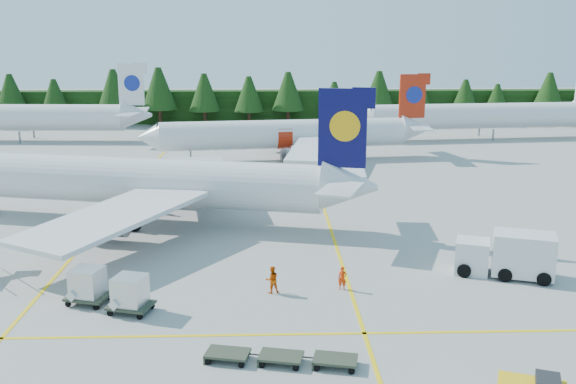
{
  "coord_description": "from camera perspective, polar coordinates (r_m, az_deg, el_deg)",
  "views": [
    {
      "loc": [
        0.73,
        -38.63,
        16.22
      ],
      "look_at": [
        2.33,
        12.88,
        3.5
      ],
      "focal_mm": 40.0,
      "sensor_mm": 36.0,
      "label": 1
    }
  ],
  "objects": [
    {
      "name": "ground",
      "position": [
        41.9,
        -2.67,
        -8.93
      ],
      "size": [
        320.0,
        320.0,
        0.0
      ],
      "primitive_type": "plane",
      "color": "#9A9A95",
      "rests_on": "ground"
    },
    {
      "name": "taxi_stripe_a",
      "position": [
        62.59,
        -15.33,
        -1.66
      ],
      "size": [
        0.25,
        120.0,
        0.01
      ],
      "primitive_type": "cube",
      "color": "yellow",
      "rests_on": "ground"
    },
    {
      "name": "taxi_stripe_b",
      "position": [
        61.05,
        3.24,
        -1.56
      ],
      "size": [
        0.25,
        120.0,
        0.01
      ],
      "primitive_type": "cube",
      "color": "yellow",
      "rests_on": "ground"
    },
    {
      "name": "taxi_stripe_cross",
      "position": [
        36.44,
        -2.81,
        -12.57
      ],
      "size": [
        80.0,
        0.25,
        0.01
      ],
      "primitive_type": "cube",
      "color": "yellow",
      "rests_on": "ground"
    },
    {
      "name": "treeline_hedge",
      "position": [
        121.35,
        -2.12,
        7.6
      ],
      "size": [
        220.0,
        4.0,
        6.0
      ],
      "primitive_type": "cube",
      "color": "black",
      "rests_on": "ground"
    },
    {
      "name": "airliner_navy",
      "position": [
        58.43,
        -14.83,
        0.94
      ],
      "size": [
        40.81,
        33.2,
        12.04
      ],
      "rotation": [
        0.0,
        0.0,
        -0.23
      ],
      "color": "silver",
      "rests_on": "ground"
    },
    {
      "name": "airliner_red",
      "position": [
        84.71,
        -0.82,
        5.11
      ],
      "size": [
        37.94,
        31.05,
        11.05
      ],
      "rotation": [
        0.0,
        0.0,
        0.12
      ],
      "color": "silver",
      "rests_on": "ground"
    },
    {
      "name": "airliner_far_left",
      "position": [
        109.19,
        -23.87,
        6.12
      ],
      "size": [
        40.99,
        5.95,
        11.91
      ],
      "rotation": [
        0.0,
        0.0,
        -0.05
      ],
      "color": "silver",
      "rests_on": "ground"
    },
    {
      "name": "airliner_far_right",
      "position": [
        105.89,
        15.75,
        6.55
      ],
      "size": [
        40.29,
        7.73,
        11.72
      ],
      "rotation": [
        0.0,
        0.0,
        0.1
      ],
      "color": "silver",
      "rests_on": "ground"
    },
    {
      "name": "service_truck",
      "position": [
        46.59,
        18.72,
        -5.26
      ],
      "size": [
        6.86,
        4.31,
        3.11
      ],
      "rotation": [
        0.0,
        0.0,
        -0.33
      ],
      "color": "silver",
      "rests_on": "ground"
    },
    {
      "name": "dolly_train",
      "position": [
        33.41,
        -0.63,
        -14.37
      ],
      "size": [
        7.86,
        2.58,
        0.13
      ],
      "rotation": [
        0.0,
        0.0,
        -0.21
      ],
      "color": "#303728",
      "rests_on": "ground"
    },
    {
      "name": "uld_pair",
      "position": [
        40.69,
        -15.66,
        -8.21
      ],
      "size": [
        5.8,
        3.94,
        1.91
      ],
      "rotation": [
        0.0,
        0.0,
        -0.28
      ],
      "color": "#303728",
      "rests_on": "ground"
    },
    {
      "name": "crew_a",
      "position": [
        42.19,
        4.85,
        -7.65
      ],
      "size": [
        0.65,
        0.51,
        1.57
      ],
      "primitive_type": "imported",
      "rotation": [
        0.0,
        0.0,
        -0.26
      ],
      "color": "red",
      "rests_on": "ground"
    },
    {
      "name": "crew_b",
      "position": [
        41.53,
        -1.44,
        -7.79
      ],
      "size": [
        1.01,
        0.87,
        1.79
      ],
      "primitive_type": "imported",
      "rotation": [
        0.0,
        0.0,
        3.39
      ],
      "color": "#D84904",
      "rests_on": "ground"
    },
    {
      "name": "crew_c",
      "position": [
        51.25,
        18.99,
        -4.4
      ],
      "size": [
        0.49,
        0.7,
        1.64
      ],
      "primitive_type": "imported",
      "rotation": [
        0.0,
        0.0,
        1.52
      ],
      "color": "#E64304",
      "rests_on": "ground"
    }
  ]
}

